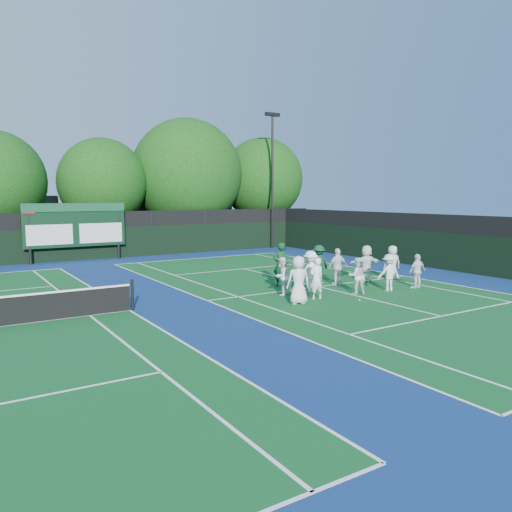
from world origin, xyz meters
TOP-DOWN VIEW (x-y plane):
  - ground at (0.00, 0.00)m, footprint 120.00×120.00m
  - court_apron at (-6.00, 1.00)m, footprint 34.00×32.00m
  - near_court at (0.00, 1.00)m, footprint 11.05×23.85m
  - back_fence at (-6.00, 16.00)m, footprint 34.00×0.08m
  - divider_fence_right at (9.00, 1.00)m, footprint 0.08×32.00m
  - scoreboard at (-7.01, 15.59)m, footprint 6.00×0.21m
  - clubhouse at (-2.00, 24.00)m, footprint 18.00×6.00m
  - light_pole_right at (7.50, 15.70)m, footprint 1.20×0.30m
  - tree_c at (-4.05, 19.58)m, footprint 6.09×6.09m
  - tree_d at (2.37, 19.58)m, footprint 8.39×8.39m
  - tree_e at (9.22, 19.58)m, footprint 6.80×6.80m
  - tennis_ball_0 at (-0.57, -2.13)m, footprint 0.07×0.07m
  - tennis_ball_1 at (1.34, 4.15)m, footprint 0.07×0.07m
  - tennis_ball_2 at (3.13, -1.45)m, footprint 0.07×0.07m
  - tennis_ball_3 at (-1.87, 0.53)m, footprint 0.07×0.07m
  - tennis_ball_4 at (0.73, 1.60)m, footprint 0.07×0.07m
  - tennis_ball_5 at (1.76, 0.41)m, footprint 0.07×0.07m
  - player_front_0 at (-2.85, -1.28)m, footprint 1.00×0.79m
  - player_front_1 at (-1.74, -0.97)m, footprint 0.63×0.45m
  - player_front_2 at (0.30, -1.05)m, footprint 0.88×0.79m
  - player_front_3 at (1.90, -1.29)m, footprint 1.12×0.82m
  - player_front_4 at (3.45, -1.49)m, footprint 0.90×0.42m
  - player_back_0 at (-2.43, 0.39)m, footprint 0.92×0.83m
  - player_back_1 at (-1.04, 0.27)m, footprint 1.16×0.72m
  - player_back_2 at (0.98, 0.86)m, footprint 1.02×0.53m
  - player_back_3 at (2.67, 0.80)m, footprint 1.66×0.73m
  - player_back_4 at (4.18, 0.60)m, footprint 0.94×0.79m
  - coach_left at (-1.31, 2.06)m, footprint 0.79×0.60m
  - coach_right at (0.86, 2.05)m, footprint 1.16×0.73m

SIDE VIEW (x-z plane):
  - ground at x=0.00m, z-range 0.00..0.00m
  - court_apron at x=-6.00m, z-range 0.00..0.01m
  - near_court at x=0.00m, z-range 0.01..0.01m
  - tennis_ball_0 at x=-0.57m, z-range 0.00..0.07m
  - tennis_ball_1 at x=1.34m, z-range 0.00..0.07m
  - tennis_ball_2 at x=3.13m, z-range 0.00..0.07m
  - tennis_ball_3 at x=-1.87m, z-range 0.00..0.07m
  - tennis_ball_4 at x=0.73m, z-range 0.00..0.07m
  - tennis_ball_5 at x=1.76m, z-range 0.00..0.07m
  - player_front_4 at x=3.45m, z-range 0.00..1.50m
  - player_front_2 at x=0.30m, z-range 0.00..1.50m
  - player_back_0 at x=-2.43m, z-range 0.00..1.55m
  - player_front_3 at x=1.90m, z-range 0.00..1.56m
  - player_front_1 at x=-1.74m, z-range 0.00..1.63m
  - player_back_4 at x=4.18m, z-range 0.00..1.64m
  - player_back_2 at x=0.98m, z-range 0.00..1.67m
  - coach_right at x=0.86m, z-range 0.00..1.72m
  - player_back_3 at x=2.67m, z-range 0.00..1.73m
  - player_back_1 at x=-1.04m, z-range 0.00..1.73m
  - player_front_0 at x=-2.85m, z-range 0.00..1.80m
  - coach_left at x=-1.31m, z-range 0.00..1.95m
  - back_fence at x=-6.00m, z-range -0.14..2.86m
  - divider_fence_right at x=9.00m, z-range -0.14..2.86m
  - clubhouse at x=-2.00m, z-range 0.00..4.00m
  - scoreboard at x=-7.01m, z-range 0.42..3.97m
  - tree_c at x=-4.05m, z-range 0.78..8.75m
  - tree_e at x=9.22m, z-range 0.81..9.58m
  - tree_d at x=2.37m, z-range 0.49..10.30m
  - light_pole_right at x=7.50m, z-range 1.24..11.36m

